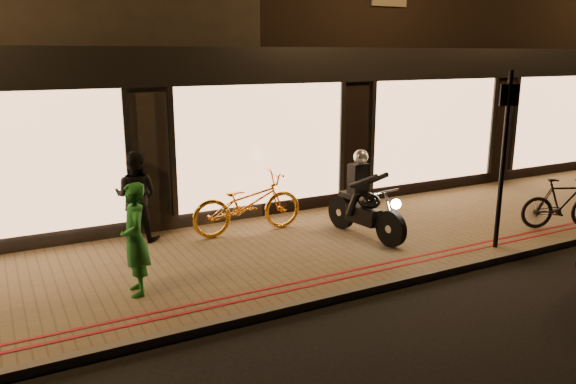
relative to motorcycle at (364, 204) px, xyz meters
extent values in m
plane|color=black|center=(-1.07, -1.96, -0.73)|extent=(90.00, 90.00, 0.00)
cube|color=#746347|center=(-1.07, 0.04, -0.67)|extent=(50.00, 4.00, 0.12)
cube|color=#59544C|center=(-1.07, -1.91, -0.67)|extent=(50.00, 0.14, 0.12)
cube|color=maroon|center=(-1.07, -1.51, -0.61)|extent=(50.00, 0.06, 0.01)
cube|color=maroon|center=(-1.07, -1.31, -0.61)|extent=(50.00, 0.06, 0.01)
cube|color=black|center=(4.93, 7.04, 3.52)|extent=(12.00, 10.00, 8.50)
cube|color=black|center=(-1.07, 1.99, 2.42)|extent=(48.00, 0.12, 0.70)
cube|color=#FFB77F|center=(-5.57, 1.98, 0.88)|extent=(3.60, 0.06, 2.38)
cube|color=#FFB77F|center=(-1.07, 1.98, 0.88)|extent=(3.60, 0.06, 2.38)
cube|color=#FFB77F|center=(3.43, 1.98, 0.88)|extent=(3.60, 0.06, 2.38)
cube|color=#FFB77F|center=(7.93, 1.98, 0.88)|extent=(3.60, 0.06, 2.38)
cylinder|color=black|center=(0.09, -0.68, -0.29)|extent=(0.20, 0.65, 0.64)
cylinder|color=black|center=(-0.08, 0.61, -0.29)|extent=(0.20, 0.65, 0.64)
cylinder|color=silver|center=(0.09, -0.68, -0.29)|extent=(0.16, 0.16, 0.14)
cylinder|color=silver|center=(-0.08, 0.61, -0.29)|extent=(0.16, 0.16, 0.14)
cube|color=black|center=(0.00, 0.01, -0.21)|extent=(0.35, 0.73, 0.30)
ellipsoid|color=black|center=(0.01, -0.12, 0.09)|extent=(0.39, 0.54, 0.29)
cube|color=black|center=(-0.04, 0.31, 0.09)|extent=(0.29, 0.57, 0.09)
cylinder|color=silver|center=(0.07, -0.54, 0.34)|extent=(0.60, 0.11, 0.03)
cylinder|color=silver|center=(0.08, -0.63, 0.01)|extent=(0.09, 0.33, 0.71)
sphere|color=white|center=(0.10, -0.77, 0.17)|extent=(0.19, 0.19, 0.17)
cylinder|color=silver|center=(0.06, 0.47, -0.33)|extent=(0.14, 0.55, 0.07)
cube|color=black|center=(-0.02, 0.18, 0.44)|extent=(0.37, 0.26, 0.55)
sphere|color=silver|center=(-0.02, 0.12, 0.85)|extent=(0.29, 0.29, 0.26)
cylinder|color=black|center=(-0.14, -0.16, 0.47)|extent=(0.25, 0.60, 0.34)
cylinder|color=black|center=(0.18, -0.12, 0.47)|extent=(0.10, 0.60, 0.34)
cylinder|color=black|center=(-0.16, 0.12, -0.01)|extent=(0.22, 0.29, 0.46)
cylinder|color=black|center=(0.12, 0.16, -0.01)|extent=(0.17, 0.28, 0.46)
cylinder|color=black|center=(1.67, -1.57, 0.89)|extent=(0.09, 0.09, 3.00)
cube|color=black|center=(1.67, -1.57, 1.99)|extent=(0.35, 0.10, 0.35)
imported|color=gold|center=(-1.77, 1.20, -0.06)|extent=(2.15, 0.81, 1.12)
imported|color=black|center=(3.64, -1.38, -0.13)|extent=(1.65, 1.08, 0.97)
imported|color=#1C6B25|center=(-4.25, -0.58, 0.17)|extent=(0.43, 0.61, 1.58)
imported|color=black|center=(-3.67, 1.75, 0.19)|extent=(0.99, 0.95, 1.61)
camera|label=1|loc=(-5.85, -7.98, 2.63)|focal=35.00mm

